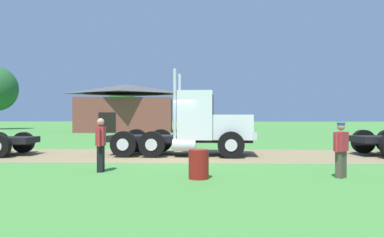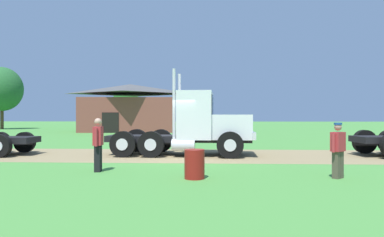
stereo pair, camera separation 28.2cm
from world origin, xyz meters
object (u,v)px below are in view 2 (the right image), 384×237
(shed_building, at_px, (130,109))
(steel_barrel, at_px, (194,164))
(truck_foreground_white, at_px, (198,126))
(visitor_walking_mid, at_px, (338,148))
(visitor_standing_near, at_px, (98,143))

(shed_building, bearing_deg, steel_barrel, -73.79)
(shed_building, bearing_deg, truck_foreground_white, -70.25)
(truck_foreground_white, height_order, shed_building, shed_building)
(visitor_walking_mid, bearing_deg, visitor_standing_near, 173.39)
(visitor_walking_mid, relative_size, shed_building, 0.14)
(visitor_standing_near, xyz_separation_m, steel_barrel, (3.18, -1.11, -0.51))
(truck_foreground_white, relative_size, visitor_walking_mid, 4.24)
(truck_foreground_white, relative_size, visitor_standing_near, 3.94)
(visitor_standing_near, relative_size, shed_building, 0.15)
(visitor_standing_near, xyz_separation_m, visitor_walking_mid, (7.33, -0.85, -0.06))
(truck_foreground_white, bearing_deg, visitor_walking_mid, -53.67)
(steel_barrel, relative_size, shed_building, 0.07)
(truck_foreground_white, xyz_separation_m, steel_barrel, (0.09, -6.02, -0.93))
(steel_barrel, height_order, shed_building, shed_building)
(steel_barrel, bearing_deg, truck_foreground_white, 90.84)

